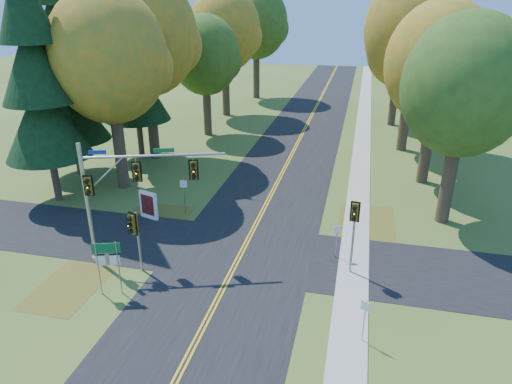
% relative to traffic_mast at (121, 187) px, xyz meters
% --- Properties ---
extents(ground, '(160.00, 160.00, 0.00)m').
position_rel_traffic_mast_xyz_m(ground, '(5.76, 0.20, -4.30)').
color(ground, '#38561E').
rests_on(ground, ground).
extents(road_main, '(8.00, 160.00, 0.02)m').
position_rel_traffic_mast_xyz_m(road_main, '(5.76, 0.20, -4.29)').
color(road_main, black).
rests_on(road_main, ground).
extents(road_cross, '(60.00, 6.00, 0.02)m').
position_rel_traffic_mast_xyz_m(road_cross, '(5.76, 2.20, -4.29)').
color(road_cross, black).
rests_on(road_cross, ground).
extents(centerline_left, '(0.10, 160.00, 0.01)m').
position_rel_traffic_mast_xyz_m(centerline_left, '(5.66, 0.20, -4.27)').
color(centerline_left, gold).
rests_on(centerline_left, road_main).
extents(centerline_right, '(0.10, 160.00, 0.01)m').
position_rel_traffic_mast_xyz_m(centerline_right, '(5.86, 0.20, -4.27)').
color(centerline_right, gold).
rests_on(centerline_right, road_main).
extents(sidewalk_east, '(1.60, 160.00, 0.06)m').
position_rel_traffic_mast_xyz_m(sidewalk_east, '(11.96, 0.20, -4.27)').
color(sidewalk_east, '#9E998E').
rests_on(sidewalk_east, ground).
extents(leaf_patch_w_near, '(4.00, 6.00, 0.00)m').
position_rel_traffic_mast_xyz_m(leaf_patch_w_near, '(-0.74, 4.20, -4.29)').
color(leaf_patch_w_near, brown).
rests_on(leaf_patch_w_near, ground).
extents(leaf_patch_e, '(3.50, 8.00, 0.00)m').
position_rel_traffic_mast_xyz_m(leaf_patch_e, '(12.56, 6.20, -4.29)').
color(leaf_patch_e, brown).
rests_on(leaf_patch_e, ground).
extents(leaf_patch_w_far, '(3.00, 5.00, 0.00)m').
position_rel_traffic_mast_xyz_m(leaf_patch_w_far, '(-1.74, -2.80, -4.29)').
color(leaf_patch_w_far, brown).
rests_on(leaf_patch_w_far, ground).
extents(tree_w_a, '(8.00, 8.00, 14.15)m').
position_rel_traffic_mast_xyz_m(tree_w_a, '(-5.37, 9.58, 5.19)').
color(tree_w_a, '#38281C').
rests_on(tree_w_a, ground).
extents(tree_e_a, '(7.20, 7.20, 12.73)m').
position_rel_traffic_mast_xyz_m(tree_e_a, '(17.32, 8.97, 4.23)').
color(tree_e_a, '#38281C').
rests_on(tree_e_a, ground).
extents(tree_w_b, '(8.60, 8.60, 15.38)m').
position_rel_traffic_mast_xyz_m(tree_w_b, '(-5.96, 16.48, 6.07)').
color(tree_w_b, '#38281C').
rests_on(tree_w_b, ground).
extents(tree_e_b, '(7.60, 7.60, 13.33)m').
position_rel_traffic_mast_xyz_m(tree_e_b, '(16.73, 15.77, 4.60)').
color(tree_e_b, '#38281C').
rests_on(tree_e_b, ground).
extents(tree_w_c, '(6.80, 6.80, 11.91)m').
position_rel_traffic_mast_xyz_m(tree_w_c, '(-3.78, 24.67, 3.65)').
color(tree_w_c, '#38281C').
rests_on(tree_w_c, ground).
extents(tree_e_c, '(8.80, 8.80, 15.79)m').
position_rel_traffic_mast_xyz_m(tree_e_c, '(15.64, 23.89, 6.36)').
color(tree_e_c, '#38281C').
rests_on(tree_e_c, ground).
extents(tree_w_d, '(8.20, 8.20, 14.56)m').
position_rel_traffic_mast_xyz_m(tree_w_d, '(-4.37, 33.38, 5.48)').
color(tree_w_d, '#38281C').
rests_on(tree_w_d, ground).
extents(tree_e_d, '(7.00, 7.00, 12.32)m').
position_rel_traffic_mast_xyz_m(tree_e_d, '(15.02, 33.07, 3.94)').
color(tree_e_d, '#38281C').
rests_on(tree_e_d, ground).
extents(tree_w_e, '(8.40, 8.40, 14.97)m').
position_rel_traffic_mast_xyz_m(tree_w_e, '(-3.17, 44.28, 5.78)').
color(tree_w_e, '#38281C').
rests_on(tree_w_e, ground).
extents(tree_e_e, '(7.80, 7.80, 13.74)m').
position_rel_traffic_mast_xyz_m(tree_e_e, '(16.23, 43.78, 4.89)').
color(tree_e_e, '#38281C').
rests_on(tree_e_e, ground).
extents(pine_a, '(5.60, 5.60, 19.48)m').
position_rel_traffic_mast_xyz_m(pine_a, '(-8.74, 6.20, 4.88)').
color(pine_a, '#38281C').
rests_on(pine_a, ground).
extents(pine_b, '(5.60, 5.60, 17.31)m').
position_rel_traffic_mast_xyz_m(pine_b, '(-10.24, 11.20, 3.86)').
color(pine_b, '#38281C').
rests_on(pine_b, ground).
extents(pine_c, '(5.60, 5.60, 20.56)m').
position_rel_traffic_mast_xyz_m(pine_c, '(-7.24, 16.20, 5.39)').
color(pine_c, '#38281C').
rests_on(pine_c, ground).
extents(traffic_mast, '(7.01, 2.73, 6.68)m').
position_rel_traffic_mast_xyz_m(traffic_mast, '(0.00, 0.00, 0.00)').
color(traffic_mast, '#9A9BA3').
rests_on(traffic_mast, ground).
extents(east_signal_pole, '(0.48, 0.56, 4.16)m').
position_rel_traffic_mast_xyz_m(east_signal_pole, '(11.77, 1.28, -1.15)').
color(east_signal_pole, gray).
rests_on(east_signal_pole, ground).
extents(ped_signal_pole, '(0.53, 0.63, 3.47)m').
position_rel_traffic_mast_xyz_m(ped_signal_pole, '(1.03, -1.03, -1.72)').
color(ped_signal_pole, '#999BA2').
rests_on(ped_signal_pole, ground).
extents(route_sign_cluster, '(1.28, 0.43, 2.84)m').
position_rel_traffic_mast_xyz_m(route_sign_cluster, '(0.63, -3.04, -2.30)').
color(route_sign_cluster, gray).
rests_on(route_sign_cluster, ground).
extents(info_kiosk, '(1.34, 0.58, 1.86)m').
position_rel_traffic_mast_xyz_m(info_kiosk, '(-1.17, 4.92, -3.37)').
color(info_kiosk, white).
rests_on(info_kiosk, ground).
extents(reg_sign_e_north, '(0.37, 0.17, 2.03)m').
position_rel_traffic_mast_xyz_m(reg_sign_e_north, '(10.93, 2.77, -2.91)').
color(reg_sign_e_north, gray).
rests_on(reg_sign_e_north, ground).
extents(reg_sign_e_south, '(0.37, 0.19, 2.08)m').
position_rel_traffic_mast_xyz_m(reg_sign_e_south, '(12.50, -3.71, -2.87)').
color(reg_sign_e_south, gray).
rests_on(reg_sign_e_south, ground).
extents(reg_sign_w, '(0.47, 0.08, 2.43)m').
position_rel_traffic_mast_xyz_m(reg_sign_w, '(0.80, 6.17, -2.63)').
color(reg_sign_w, gray).
rests_on(reg_sign_w, ground).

